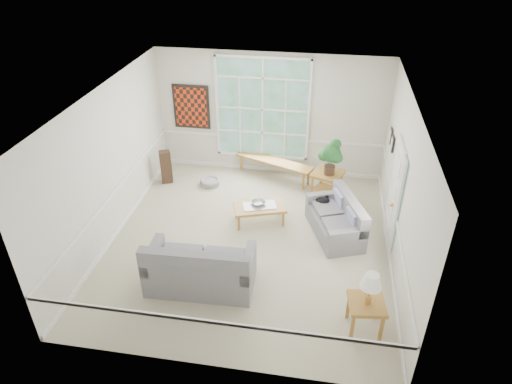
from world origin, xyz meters
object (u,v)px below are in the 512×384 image
loveseat_right (335,217)px  side_table (365,315)px  loveseat_front (200,262)px  coffee_table (259,214)px  end_table (327,185)px

loveseat_right → side_table: 2.50m
loveseat_front → coffee_table: bearing=68.6°
loveseat_front → side_table: size_ratio=3.27×
loveseat_right → end_table: 1.44m
coffee_table → end_table: size_ratio=1.70×
loveseat_right → coffee_table: 1.60m
loveseat_right → loveseat_front: loveseat_front is taller
coffee_table → loveseat_front: bearing=-127.6°
end_table → loveseat_right: bearing=-81.6°
loveseat_right → loveseat_front: size_ratio=0.82×
loveseat_front → coffee_table: loveseat_front is taller
loveseat_front → coffee_table: 2.20m
loveseat_front → end_table: bearing=55.6°
coffee_table → side_table: side_table is taller
loveseat_front → end_table: loveseat_front is taller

